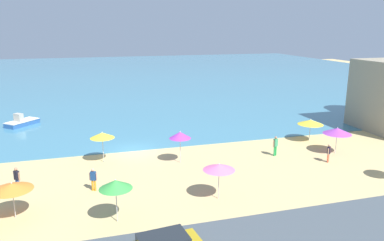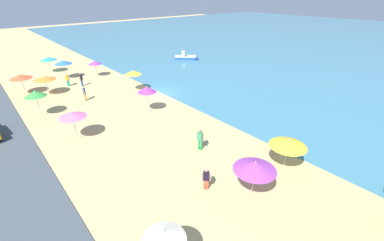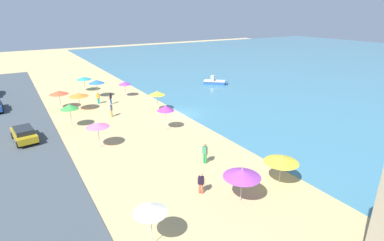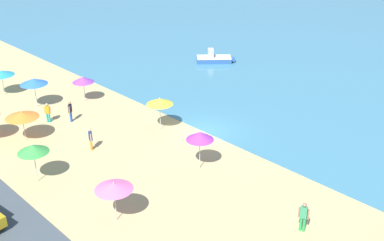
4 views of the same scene
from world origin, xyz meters
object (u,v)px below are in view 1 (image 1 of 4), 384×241
(bather_1, at_px, (93,178))
(beach_umbrella_7, at_px, (311,122))
(bather_3, at_px, (17,178))
(beach_umbrella_4, at_px, (180,135))
(bather_2, at_px, (329,152))
(beach_umbrella_9, at_px, (102,135))
(beach_umbrella_5, at_px, (116,184))
(beach_umbrella_8, at_px, (12,187))
(skiff_nearshore, at_px, (22,122))
(bather_4, at_px, (275,145))
(beach_umbrella_0, at_px, (219,167))
(beach_umbrella_11, at_px, (337,131))

(bather_1, bearing_deg, beach_umbrella_7, 15.74)
(beach_umbrella_7, bearing_deg, bather_3, -170.31)
(beach_umbrella_4, xyz_separation_m, bather_2, (11.88, -3.38, -1.50))
(beach_umbrella_9, bearing_deg, bather_2, -16.39)
(bather_1, bearing_deg, beach_umbrella_4, 27.16)
(beach_umbrella_5, bearing_deg, beach_umbrella_8, 159.86)
(skiff_nearshore, bearing_deg, bather_4, -37.28)
(bather_2, bearing_deg, beach_umbrella_0, -160.94)
(beach_umbrella_0, height_order, beach_umbrella_4, beach_umbrella_4)
(beach_umbrella_5, height_order, bather_3, beach_umbrella_5)
(beach_umbrella_4, height_order, beach_umbrella_8, beach_umbrella_4)
(beach_umbrella_11, relative_size, bather_1, 1.51)
(beach_umbrella_4, relative_size, skiff_nearshore, 0.71)
(beach_umbrella_9, relative_size, beach_umbrella_11, 1.06)
(beach_umbrella_0, bearing_deg, beach_umbrella_11, 23.13)
(beach_umbrella_8, relative_size, beach_umbrella_11, 0.96)
(beach_umbrella_8, bearing_deg, bather_4, 15.48)
(beach_umbrella_7, distance_m, bather_1, 21.71)
(beach_umbrella_5, xyz_separation_m, beach_umbrella_9, (-0.17, 10.30, 0.01))
(beach_umbrella_11, xyz_separation_m, bather_4, (-5.55, 0.88, -1.06))
(beach_umbrella_9, xyz_separation_m, bather_3, (-6.02, -4.11, -1.38))
(beach_umbrella_11, xyz_separation_m, bather_3, (-26.09, -0.60, -1.10))
(bather_2, bearing_deg, beach_umbrella_5, -164.32)
(beach_umbrella_11, bearing_deg, bather_1, -174.40)
(beach_umbrella_0, distance_m, skiff_nearshore, 28.27)
(beach_umbrella_4, xyz_separation_m, bather_4, (8.40, -0.70, -1.38))
(beach_umbrella_11, bearing_deg, beach_umbrella_5, -161.13)
(beach_umbrella_5, distance_m, bather_3, 8.86)
(beach_umbrella_0, height_order, beach_umbrella_7, beach_umbrella_0)
(bather_4, bearing_deg, skiff_nearshore, 142.72)
(beach_umbrella_11, xyz_separation_m, skiff_nearshore, (-28.31, 18.20, -1.63))
(beach_umbrella_5, xyz_separation_m, beach_umbrella_7, (19.72, 10.62, -0.39))
(beach_umbrella_7, height_order, beach_umbrella_9, beach_umbrella_9)
(beach_umbrella_7, bearing_deg, beach_umbrella_5, -151.70)
(bather_2, bearing_deg, beach_umbrella_4, 164.13)
(beach_umbrella_4, relative_size, bather_1, 1.67)
(beach_umbrella_8, height_order, skiff_nearshore, beach_umbrella_8)
(beach_umbrella_4, xyz_separation_m, beach_umbrella_7, (13.76, 2.24, -0.44))
(beach_umbrella_0, distance_m, bather_2, 11.88)
(bather_2, height_order, bather_3, bather_3)
(beach_umbrella_5, bearing_deg, bather_3, 134.93)
(beach_umbrella_7, xyz_separation_m, bather_3, (-25.91, -4.42, -0.98))
(skiff_nearshore, bearing_deg, beach_umbrella_8, -83.41)
(beach_umbrella_0, bearing_deg, beach_umbrella_5, -170.21)
(beach_umbrella_5, xyz_separation_m, skiff_nearshore, (-8.40, 25.01, -1.89))
(beach_umbrella_4, height_order, bather_2, beach_umbrella_4)
(beach_umbrella_0, relative_size, bather_4, 1.39)
(beach_umbrella_5, xyz_separation_m, bather_2, (17.84, 5.01, -1.45))
(bather_4, relative_size, skiff_nearshore, 0.46)
(beach_umbrella_5, xyz_separation_m, bather_4, (14.36, 7.68, -1.33))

